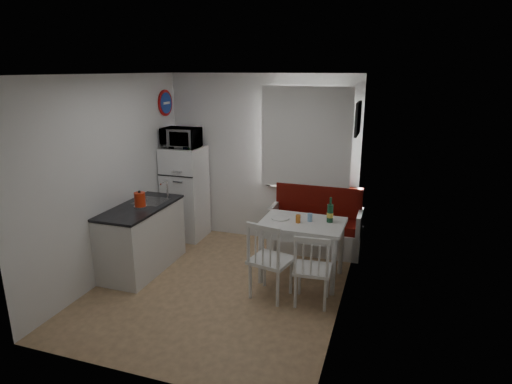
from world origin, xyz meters
TOP-DOWN VIEW (x-y plane):
  - floor at (0.00, 0.00)m, footprint 3.00×3.50m
  - ceiling at (0.00, 0.00)m, footprint 3.00×3.50m
  - wall_back at (0.00, 1.75)m, footprint 3.00×0.02m
  - wall_front at (0.00, -1.75)m, footprint 3.00×0.02m
  - wall_left at (-1.50, 0.00)m, footprint 0.02×3.50m
  - wall_right at (1.50, 0.00)m, footprint 0.02×3.50m
  - window at (0.70, 1.72)m, footprint 1.22×0.06m
  - curtain at (0.70, 1.65)m, footprint 1.35×0.02m
  - kitchen_counter at (-1.20, 0.16)m, footprint 0.62×1.32m
  - wall_sign at (-1.47, 1.45)m, footprint 0.03×0.40m
  - picture_frame at (1.48, 1.10)m, footprint 0.04×0.52m
  - bench at (0.92, 1.51)m, footprint 1.36×0.52m
  - dining_table at (0.92, 0.55)m, footprint 1.06×0.75m
  - chair_left at (0.67, -0.12)m, footprint 0.54×0.53m
  - chair_right at (1.17, -0.11)m, footprint 0.44×0.43m
  - fridge at (-1.18, 1.40)m, footprint 0.59×0.59m
  - microwave at (-1.18, 1.35)m, footprint 0.55×0.37m
  - kettle at (-1.15, 0.09)m, footprint 0.17×0.17m
  - wine_bottle at (1.25, 0.65)m, footprint 0.08×0.08m
  - drinking_glass_orange at (0.87, 0.50)m, footprint 0.06×0.06m
  - drinking_glass_blue at (1.00, 0.60)m, footprint 0.06×0.06m
  - plate at (0.62, 0.57)m, footprint 0.23×0.23m

SIDE VIEW (x-z plane):
  - floor at x=0.00m, z-range -0.01..0.01m
  - bench at x=0.92m, z-range -0.16..0.81m
  - kitchen_counter at x=-1.20m, z-range -0.12..1.04m
  - chair_right at x=1.17m, z-range 0.31..0.79m
  - chair_left at x=0.67m, z-range 0.34..0.86m
  - dining_table at x=0.92m, z-range 0.30..1.09m
  - fridge at x=-1.18m, z-range 0.00..1.49m
  - plate at x=0.62m, z-range 0.78..0.80m
  - drinking_glass_orange at x=0.87m, z-range 0.78..0.89m
  - drinking_glass_blue at x=1.00m, z-range 0.78..0.89m
  - wine_bottle at x=1.25m, z-range 0.78..1.11m
  - kettle at x=-1.15m, z-range 0.90..1.13m
  - wall_back at x=0.00m, z-range 0.00..2.60m
  - wall_front at x=0.00m, z-range 0.00..2.60m
  - wall_left at x=-1.50m, z-range 0.00..2.60m
  - wall_right at x=1.50m, z-range 0.00..2.60m
  - window at x=0.70m, z-range 0.89..2.36m
  - microwave at x=-1.18m, z-range 1.49..1.79m
  - curtain at x=0.70m, z-range 0.93..2.42m
  - picture_frame at x=1.48m, z-range 1.84..2.26m
  - wall_sign at x=-1.47m, z-range 1.95..2.35m
  - ceiling at x=0.00m, z-range 2.59..2.61m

